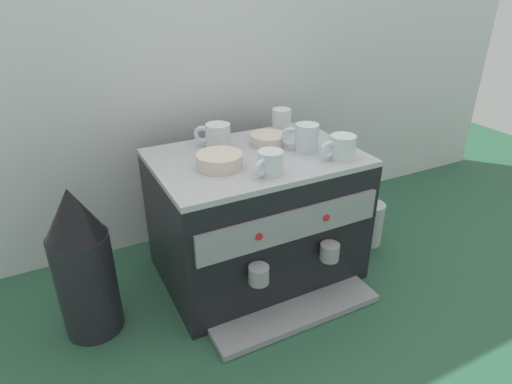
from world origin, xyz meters
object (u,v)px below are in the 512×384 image
ceramic_cup_0 (281,121)px  ceramic_cup_4 (217,136)px  ceramic_cup_1 (270,163)px  espresso_machine (257,217)px  ceramic_cup_3 (305,138)px  ceramic_bowl_1 (268,139)px  milk_pitcher (370,223)px  coffee_grinder (83,264)px  ceramic_cup_2 (341,147)px  ceramic_bowl_0 (220,161)px

ceramic_cup_0 → ceramic_cup_4: size_ratio=1.04×
ceramic_cup_0 → ceramic_cup_1: 0.33m
espresso_machine → ceramic_cup_3: (0.15, -0.03, 0.25)m
ceramic_cup_1 → ceramic_bowl_1: size_ratio=0.86×
milk_pitcher → ceramic_cup_0: bearing=145.8°
ceramic_cup_3 → milk_pitcher: (0.29, -0.01, -0.38)m
espresso_machine → ceramic_cup_0: size_ratio=5.86×
coffee_grinder → espresso_machine: bearing=2.9°
ceramic_cup_2 → ceramic_cup_4: size_ratio=1.13×
ceramic_cup_1 → ceramic_cup_2: ceramic_cup_2 is taller
ceramic_cup_1 → coffee_grinder: 0.56m
ceramic_cup_1 → ceramic_cup_2: 0.23m
ceramic_bowl_0 → ceramic_cup_3: bearing=-0.8°
espresso_machine → ceramic_cup_2: 0.34m
espresso_machine → coffee_grinder: size_ratio=1.39×
ceramic_cup_3 → coffee_grinder: bearing=179.6°
ceramic_cup_0 → milk_pitcher: 0.50m
ceramic_bowl_0 → coffee_grinder: 0.45m
ceramic_bowl_0 → ceramic_bowl_1: size_ratio=1.14×
ceramic_cup_2 → ceramic_cup_3: size_ratio=1.12×
ceramic_bowl_1 → milk_pitcher: ceramic_bowl_1 is taller
ceramic_cup_0 → ceramic_cup_3: size_ratio=1.03×
ceramic_bowl_0 → coffee_grinder: ceramic_bowl_0 is taller
ceramic_cup_4 → espresso_machine: bearing=-54.2°
ceramic_cup_4 → ceramic_bowl_1: 0.16m
ceramic_bowl_1 → coffee_grinder: bearing=-171.1°
ceramic_cup_1 → coffee_grinder: bearing=168.5°
ceramic_cup_3 → ceramic_cup_4: size_ratio=1.01×
ceramic_cup_0 → ceramic_bowl_1: bearing=-139.1°
espresso_machine → ceramic_bowl_1: bearing=41.5°
ceramic_cup_3 → coffee_grinder: 0.71m
ceramic_cup_0 → ceramic_cup_4: bearing=-172.0°
espresso_machine → ceramic_cup_2: bearing=-32.0°
espresso_machine → ceramic_cup_4: bearing=125.8°
espresso_machine → ceramic_bowl_0: (-0.13, -0.03, 0.23)m
ceramic_cup_0 → coffee_grinder: ceramic_cup_0 is taller
coffee_grinder → ceramic_cup_2: bearing=-7.9°
ceramic_cup_0 → milk_pitcher: ceramic_cup_0 is taller
ceramic_cup_2 → ceramic_bowl_0: ceramic_cup_2 is taller
ceramic_bowl_1 → milk_pitcher: (0.37, -0.11, -0.35)m
milk_pitcher → ceramic_cup_2: bearing=-159.4°
milk_pitcher → ceramic_cup_1: bearing=-169.5°
ceramic_cup_3 → ceramic_cup_2: bearing=-58.0°
espresso_machine → ceramic_cup_4: (-0.08, 0.11, 0.25)m
espresso_machine → ceramic_cup_3: ceramic_cup_3 is taller
ceramic_cup_0 → ceramic_cup_2: ceramic_cup_0 is taller
ceramic_cup_3 → ceramic_cup_1: bearing=-151.1°
ceramic_bowl_1 → ceramic_cup_1: bearing=-117.8°
ceramic_cup_3 → ceramic_bowl_0: 0.28m
ceramic_cup_4 → ceramic_bowl_0: bearing=-109.8°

